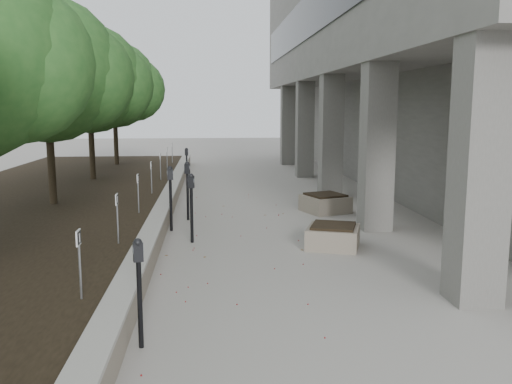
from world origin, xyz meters
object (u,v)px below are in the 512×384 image
parking_meter_2 (192,208)px  parking_meter_5 (187,166)px  parking_meter_1 (140,294)px  parking_meter_3 (171,199)px  parking_meter_4 (188,191)px  crabapple_tree_3 (48,101)px  planter_back (325,203)px  planter_front (333,236)px  crabapple_tree_4 (90,102)px  crabapple_tree_5 (114,103)px

parking_meter_2 → parking_meter_5: (-0.48, 9.01, -0.06)m
parking_meter_1 → parking_meter_3: (-0.07, 6.42, 0.09)m
parking_meter_2 → parking_meter_4: bearing=107.7°
crabapple_tree_3 → planter_back: size_ratio=4.86×
crabapple_tree_3 → planter_front: bearing=-28.2°
crabapple_tree_4 → crabapple_tree_5: bearing=90.0°
crabapple_tree_3 → parking_meter_2: bearing=-38.2°
parking_meter_3 → parking_meter_5: (0.06, 7.83, -0.08)m
planter_front → parking_meter_5: bearing=109.8°
crabapple_tree_3 → planter_front: (6.80, -3.64, -2.87)m
crabapple_tree_3 → planter_back: 7.99m
crabapple_tree_4 → parking_meter_2: bearing=-64.6°
crabapple_tree_4 → parking_meter_1: 13.84m
crabapple_tree_5 → parking_meter_2: bearing=-73.7°
planter_front → parking_meter_3: bearing=152.4°
parking_meter_3 → parking_meter_5: parking_meter_3 is taller
parking_meter_4 → parking_meter_5: parking_meter_4 is taller
crabapple_tree_4 → crabapple_tree_5: size_ratio=1.00×
crabapple_tree_3 → parking_meter_4: size_ratio=3.49×
crabapple_tree_5 → crabapple_tree_3: bearing=-90.0°
planter_back → parking_meter_4: bearing=-168.3°
crabapple_tree_3 → crabapple_tree_4: 5.00m
parking_meter_4 → parking_meter_5: (-0.30, 6.60, -0.07)m
parking_meter_3 → planter_back: parking_meter_3 is taller
parking_meter_3 → planter_front: bearing=-36.4°
crabapple_tree_4 → crabapple_tree_5: (0.00, 5.00, 0.00)m
crabapple_tree_5 → parking_meter_5: bearing=-50.2°
parking_meter_2 → planter_back: bearing=54.6°
planter_front → parking_meter_4: bearing=136.1°
parking_meter_5 → planter_front: parking_meter_5 is taller
crabapple_tree_5 → parking_meter_5: size_ratio=3.83×
crabapple_tree_4 → planter_back: 9.30m
parking_meter_2 → parking_meter_3: bearing=127.8°
parking_meter_1 → planter_back: size_ratio=1.25×
parking_meter_4 → planter_front: bearing=-29.4°
parking_meter_1 → parking_meter_4: parking_meter_4 is taller
planter_back → crabapple_tree_3: bearing=-178.2°
crabapple_tree_3 → crabapple_tree_4: (0.00, 5.00, 0.00)m
parking_meter_4 → crabapple_tree_4: bearing=137.5°
parking_meter_3 → parking_meter_1: bearing=-98.2°
parking_meter_5 → planter_front: size_ratio=1.34×
crabapple_tree_3 → parking_meter_5: bearing=61.3°
crabapple_tree_5 → planter_front: (6.80, -13.64, -2.87)m
parking_meter_3 → parking_meter_5: size_ratio=1.11×
parking_meter_3 → parking_meter_4: parking_meter_3 is taller
crabapple_tree_3 → parking_meter_3: (3.25, -1.79, -2.33)m
crabapple_tree_3 → parking_meter_5: size_ratio=3.83×
planter_front → planter_back: size_ratio=0.95×
parking_meter_2 → parking_meter_3: 1.30m
crabapple_tree_3 → parking_meter_5: 7.29m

